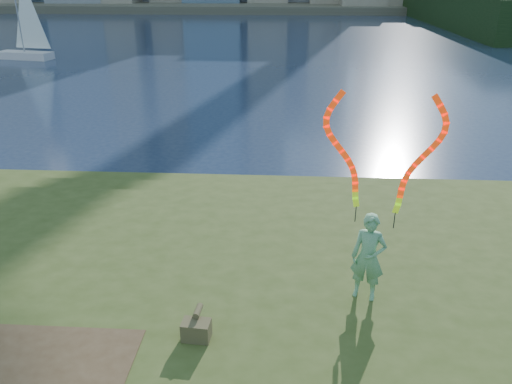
{
  "coord_description": "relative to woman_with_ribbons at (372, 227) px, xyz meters",
  "views": [
    {
      "loc": [
        1.6,
        -8.13,
        6.18
      ],
      "look_at": [
        1.05,
        1.0,
        2.14
      ],
      "focal_mm": 35.0,
      "sensor_mm": 36.0,
      "label": 1
    }
  ],
  "objects": [
    {
      "name": "ground",
      "position": [
        -3.12,
        0.49,
        -2.21
      ],
      "size": [
        320.0,
        320.0,
        0.0
      ],
      "primitive_type": "plane",
      "color": "#1B2944",
      "rests_on": "ground"
    },
    {
      "name": "grassy_knoll",
      "position": [
        -3.12,
        -1.81,
        -1.87
      ],
      "size": [
        20.0,
        18.0,
        0.8
      ],
      "color": "#384719",
      "rests_on": "ground"
    },
    {
      "name": "far_shore",
      "position": [
        -3.12,
        95.49,
        -1.61
      ],
      "size": [
        320.0,
        40.0,
        1.2
      ],
      "primitive_type": "cube",
      "color": "#4E4939",
      "rests_on": "ground"
    },
    {
      "name": "woman_with_ribbons",
      "position": [
        0.0,
        0.0,
        0.0
      ],
      "size": [
        1.96,
        0.71,
        4.02
      ],
      "rotation": [
        0.0,
        0.0,
        -0.32
      ],
      "color": "#1F8033",
      "rests_on": "grassy_knoll"
    },
    {
      "name": "canvas_bag",
      "position": [
        -2.86,
        -1.32,
        -1.23
      ],
      "size": [
        0.47,
        0.53,
        0.43
      ],
      "rotation": [
        0.0,
        0.0,
        -0.08
      ],
      "color": "#4D4628",
      "rests_on": "grassy_knoll"
    },
    {
      "name": "sailboat",
      "position": [
        -21.58,
        30.82,
        -1.02
      ],
      "size": [
        4.61,
        2.18,
        6.92
      ],
      "rotation": [
        0.0,
        0.0,
        -0.19
      ],
      "color": "silver",
      "rests_on": "ground"
    }
  ]
}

